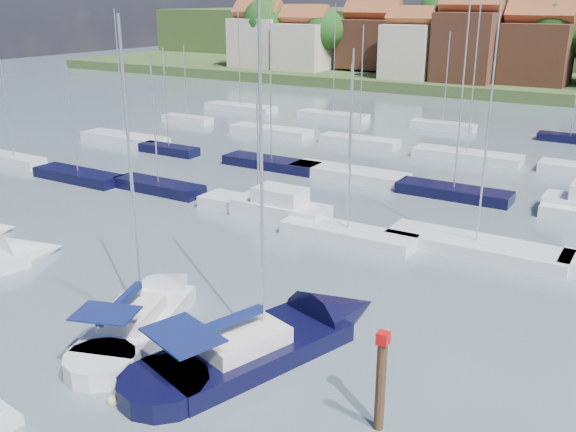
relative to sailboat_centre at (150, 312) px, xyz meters
The scene contains 7 objects.
ground 35.91m from the sailboat_centre, 85.51° to the left, with size 260.00×260.00×0.00m, color #485962.
sailboat_centre is the anchor object (origin of this frame).
sailboat_navy 7.00m from the sailboat_centre, 11.88° to the left, with size 7.67×14.15×18.87m.
timber_piling 12.96m from the sailboat_centre, ahead, with size 0.40×0.40×6.13m.
buoy_d 6.86m from the sailboat_centre, 59.02° to the right, with size 0.44×0.44×0.44m, color beige.
buoy_e 7.37m from the sailboat_centre, 19.29° to the left, with size 0.55×0.55×0.55m, color beige.
marina_field 31.31m from the sailboat_centre, 81.33° to the left, with size 79.62×41.41×15.93m.
Camera 1 is at (17.30, -16.01, 14.67)m, focal length 40.00 mm.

